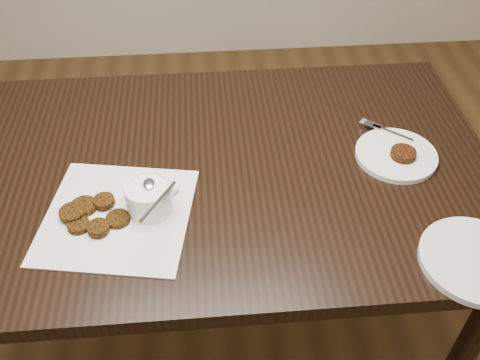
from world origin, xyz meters
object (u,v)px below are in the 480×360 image
Objects in this scene: sauce_ramekin at (147,186)px; plate_with_patty at (397,153)px; napkin at (118,216)px; plate_empty at (475,260)px; table at (229,260)px.

sauce_ramekin reaches higher than plate_with_patty.
plate_with_patty reaches higher than napkin.
plate_empty is at bearing -79.37° from plate_with_patty.
plate_empty is (0.73, -0.19, 0.01)m from napkin.
table is 4.17× the size of napkin.
plate_with_patty is 0.34m from plate_empty.
plate_with_patty reaches higher than plate_empty.
sauce_ramekin is 0.69m from plate_empty.
table is 0.48m from napkin.
plate_empty reaches higher than napkin.
sauce_ramekin reaches higher than table.
plate_with_patty is at bearing -1.09° from table.
napkin is 2.28× the size of sauce_ramekin.
plate_with_patty is (0.59, 0.13, -0.06)m from sauce_ramekin.
napkin is 1.58× the size of plate_with_patty.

